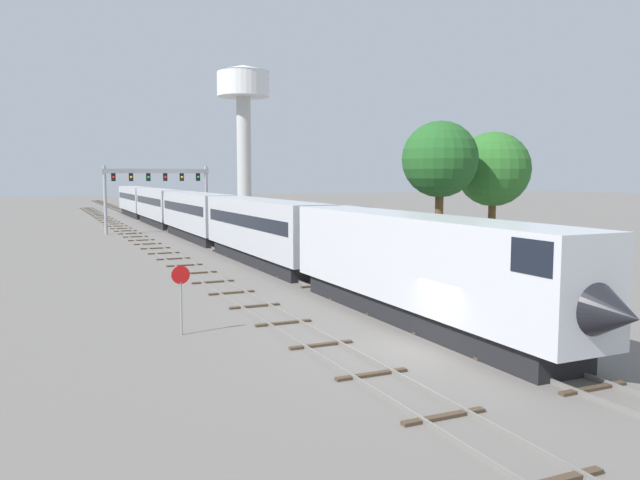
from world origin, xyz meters
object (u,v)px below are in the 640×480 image
object	(u,v)px
trackside_tree_mid	(493,170)
stop_sign	(181,290)
passenger_train	(195,214)
water_tower	(243,97)
signal_gantry	(157,183)
trackside_tree_left	(440,160)

from	to	relation	value
trackside_tree_mid	stop_sign	bearing A→B (deg)	-155.53
passenger_train	water_tower	xyz separation A→B (m)	(20.30, 46.93, 18.26)
signal_gantry	trackside_tree_left	size ratio (longest dim) A/B	1.18
passenger_train	stop_sign	bearing A→B (deg)	-104.13
signal_gantry	water_tower	bearing A→B (deg)	59.28
stop_sign	trackside_tree_left	bearing A→B (deg)	27.06
water_tower	trackside_tree_mid	world-z (taller)	water_tower
passenger_train	trackside_tree_left	xyz separation A→B (m)	(9.72, -29.66, 4.98)
water_tower	stop_sign	bearing A→B (deg)	-109.27
signal_gantry	water_tower	world-z (taller)	water_tower
signal_gantry	stop_sign	xyz separation A→B (m)	(-7.75, -48.71, -3.83)
stop_sign	signal_gantry	bearing A→B (deg)	80.96
stop_sign	trackside_tree_mid	xyz separation A→B (m)	(25.49, 11.60, 5.11)
passenger_train	trackside_tree_mid	distance (m)	32.42
stop_sign	trackside_tree_left	distance (m)	22.87
trackside_tree_mid	water_tower	bearing A→B (deg)	86.33
passenger_train	water_tower	world-z (taller)	water_tower
signal_gantry	stop_sign	size ratio (longest dim) A/B	4.20
signal_gantry	trackside_tree_left	xyz separation A→B (m)	(11.97, -38.63, 1.89)
passenger_train	water_tower	bearing A→B (deg)	66.61
passenger_train	trackside_tree_left	bearing A→B (deg)	-71.85
trackside_tree_mid	signal_gantry	bearing A→B (deg)	115.55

